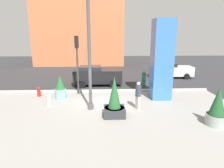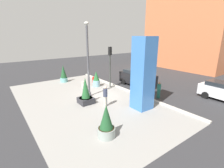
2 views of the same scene
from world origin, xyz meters
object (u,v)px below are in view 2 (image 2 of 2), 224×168
object	(u,v)px
potted_plant_curbside	(96,79)
potted_plant_near_left	(86,93)
traffic_light_corner	(110,61)
concrete_bollard	(83,84)
pedestrian_on_sidewalk	(105,95)
pedestrian_by_curb	(159,89)
lamp_post	(88,62)
potted_plant_mid_plaza	(64,74)
fire_hydrant	(93,79)
car_curb_west	(137,78)
potted_plant_by_pillar	(106,123)
art_pillar_blue	(143,74)

from	to	relation	value
potted_plant_curbside	potted_plant_near_left	world-z (taller)	potted_plant_near_left
potted_plant_near_left	traffic_light_corner	size ratio (longest dim) A/B	0.51
concrete_bollard	pedestrian_on_sidewalk	bearing A→B (deg)	-8.68
pedestrian_by_curb	lamp_post	bearing A→B (deg)	-131.07
potted_plant_mid_plaza	traffic_light_corner	size ratio (longest dim) A/B	0.48
pedestrian_by_curb	fire_hydrant	bearing A→B (deg)	-165.83
concrete_bollard	car_curb_west	distance (m)	6.37
potted_plant_by_pillar	potted_plant_mid_plaza	world-z (taller)	potted_plant_mid_plaza
fire_hydrant	pedestrian_by_curb	bearing A→B (deg)	14.17
lamp_post	concrete_bollard	world-z (taller)	lamp_post
car_curb_west	pedestrian_by_curb	distance (m)	4.41
art_pillar_blue	pedestrian_on_sidewalk	size ratio (longest dim) A/B	3.21
lamp_post	potted_plant_mid_plaza	distance (m)	6.95
traffic_light_corner	pedestrian_by_curb	bearing A→B (deg)	16.43
potted_plant_curbside	pedestrian_by_curb	bearing A→B (deg)	22.40
concrete_bollard	pedestrian_by_curb	size ratio (longest dim) A/B	0.47
art_pillar_blue	potted_plant_mid_plaza	size ratio (longest dim) A/B	2.63
potted_plant_curbside	pedestrian_on_sidewalk	size ratio (longest dim) A/B	1.01
traffic_light_corner	pedestrian_by_curb	size ratio (longest dim) A/B	2.89
art_pillar_blue	potted_plant_near_left	xyz separation A→B (m)	(-3.60, -3.25, -1.96)
lamp_post	car_curb_west	xyz separation A→B (m)	(0.20, 6.35, -2.46)
lamp_post	car_curb_west	world-z (taller)	lamp_post
traffic_light_corner	pedestrian_on_sidewalk	world-z (taller)	traffic_light_corner
potted_plant_mid_plaza	car_curb_west	bearing A→B (deg)	43.82
potted_plant_by_pillar	concrete_bollard	distance (m)	10.11
lamp_post	traffic_light_corner	world-z (taller)	lamp_post
fire_hydrant	concrete_bollard	bearing A→B (deg)	-57.23
concrete_bollard	pedestrian_on_sidewalk	size ratio (longest dim) A/B	0.42
art_pillar_blue	traffic_light_corner	bearing A→B (deg)	168.25
potted_plant_by_pillar	pedestrian_by_curb	xyz separation A→B (m)	(-2.28, 7.63, -0.02)
potted_plant_near_left	pedestrian_on_sidewalk	size ratio (longest dim) A/B	1.32
lamp_post	concrete_bollard	distance (m)	4.21
lamp_post	potted_plant_by_pillar	world-z (taller)	lamp_post
traffic_light_corner	lamp_post	bearing A→B (deg)	-70.59
concrete_bollard	traffic_light_corner	distance (m)	4.12
potted_plant_near_left	potted_plant_by_pillar	world-z (taller)	potted_plant_near_left
fire_hydrant	traffic_light_corner	distance (m)	4.08
potted_plant_near_left	traffic_light_corner	bearing A→B (deg)	120.25
lamp_post	fire_hydrant	bearing A→B (deg)	145.41
art_pillar_blue	lamp_post	bearing A→B (deg)	-157.28
concrete_bollard	traffic_light_corner	size ratio (longest dim) A/B	0.16
potted_plant_mid_plaza	concrete_bollard	bearing A→B (deg)	13.31
art_pillar_blue	car_curb_west	xyz separation A→B (m)	(-4.85, 4.24, -1.94)
potted_plant_by_pillar	car_curb_west	distance (m)	11.03
potted_plant_by_pillar	traffic_light_corner	xyz separation A→B (m)	(-7.90, 5.97, 2.19)
lamp_post	fire_hydrant	size ratio (longest dim) A/B	9.28
lamp_post	pedestrian_on_sidewalk	size ratio (longest dim) A/B	3.88
car_curb_west	lamp_post	bearing A→B (deg)	-91.76
potted_plant_curbside	pedestrian_by_curb	size ratio (longest dim) A/B	1.13
potted_plant_curbside	pedestrian_on_sidewalk	distance (m)	5.90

